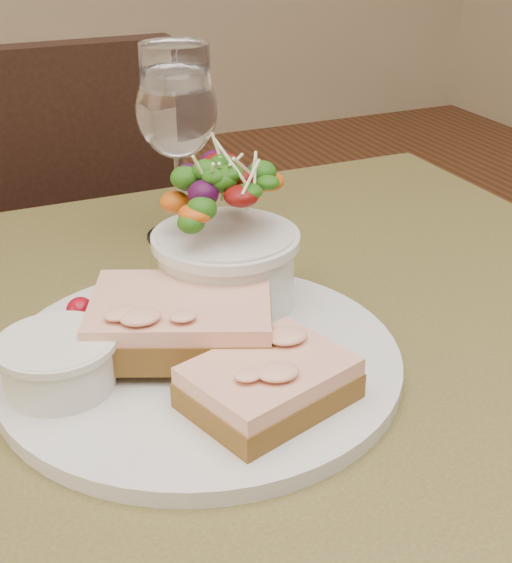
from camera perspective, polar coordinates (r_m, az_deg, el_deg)
name	(u,v)px	position (r m, az deg, el deg)	size (l,w,h in m)	color
cafe_table	(253,487)	(0.63, -0.20, -14.71)	(0.80, 0.80, 0.75)	#4C4120
chair_far	(35,405)	(1.37, -15.76, -8.68)	(0.42, 0.42, 0.90)	black
dinner_plate	(200,361)	(0.57, -4.08, -5.78)	(0.29, 0.29, 0.01)	silver
sandwich_front	(269,383)	(0.51, 0.96, -7.39)	(0.12, 0.10, 0.03)	#452A12
sandwich_back	(181,320)	(0.56, -5.46, -2.80)	(0.16, 0.14, 0.03)	#452A12
ramekin	(58,361)	(0.54, -14.21, -5.60)	(0.07, 0.07, 0.04)	silver
salad_bowl	(226,235)	(0.61, -2.23, 3.38)	(0.11, 0.11, 0.13)	silver
garnish	(91,308)	(0.62, -11.89, -1.93)	(0.05, 0.04, 0.02)	#143E0B
wine_glass	(177,116)	(0.75, -5.78, 11.90)	(0.08, 0.08, 0.18)	white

